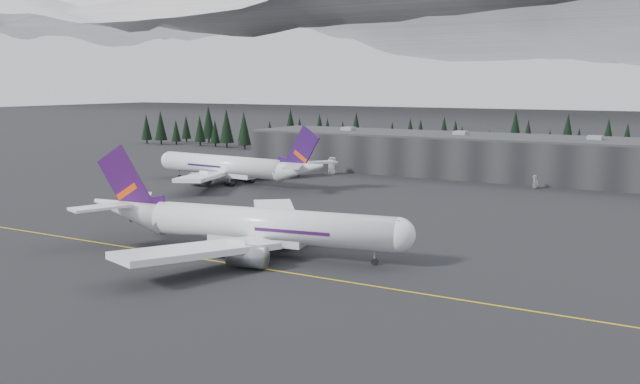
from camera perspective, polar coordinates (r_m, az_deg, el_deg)
The scene contains 8 objects.
ground at distance 115.02m, azimuth -5.05°, elevation -5.75°, with size 1400.00×1400.00×0.00m, color black.
taxiline at distance 113.45m, azimuth -5.64°, elevation -5.96°, with size 400.00×0.40×0.02m, color gold.
terminal at distance 226.31m, azimuth 13.53°, elevation 2.81°, with size 160.00×30.00×12.60m.
treeline at distance 261.72m, azimuth 15.90°, elevation 3.76°, with size 360.00×20.00×15.00m, color black.
jet_main at distance 121.43m, azimuth -6.15°, elevation -2.57°, with size 60.00×54.95×17.76m.
jet_parked at distance 204.55m, azimuth -6.74°, elevation 2.02°, with size 60.10×55.31×17.67m.
gse_vehicle_a at distance 225.75m, azimuth 1.01°, elevation 1.63°, with size 2.55×5.53×1.54m, color silver.
gse_vehicle_b at distance 203.77m, azimuth 16.85°, elevation 0.45°, with size 1.52×3.79×1.29m, color silver.
Camera 1 is at (64.59, -90.74, 28.70)m, focal length 40.00 mm.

